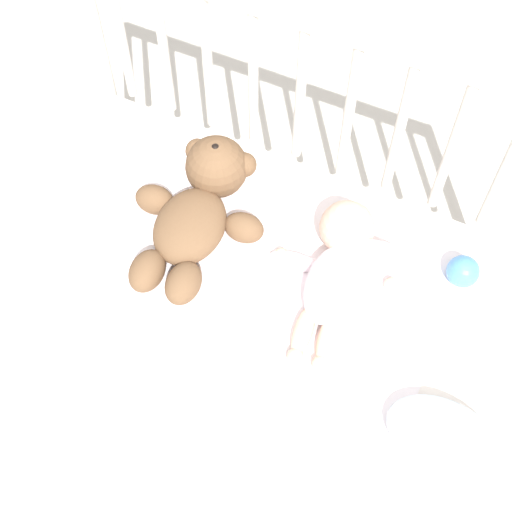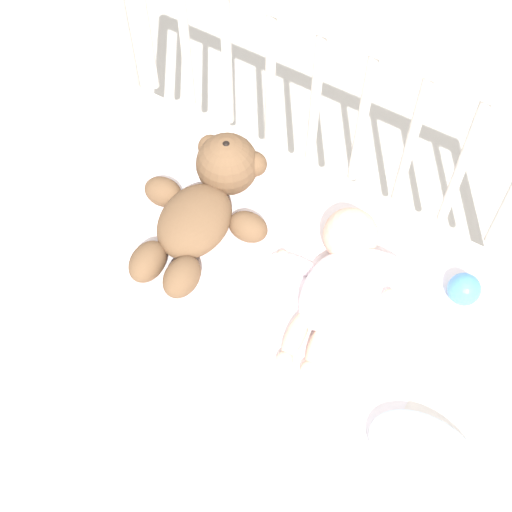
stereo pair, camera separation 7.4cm
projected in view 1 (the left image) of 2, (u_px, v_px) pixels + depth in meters
ground_plane at (255, 363)px, 1.83m from camera, size 12.00×12.00×0.00m
crib_mattress at (255, 324)px, 1.64m from camera, size 1.15×0.61×0.45m
crib_rail at (323, 118)px, 1.49m from camera, size 1.15×0.04×0.85m
blanket at (255, 263)px, 1.46m from camera, size 0.79×0.49×0.01m
teddy_bear at (200, 205)px, 1.48m from camera, size 0.29×0.39×0.14m
baby at (336, 264)px, 1.41m from camera, size 0.27×0.36×0.11m
toy_ball at (463, 271)px, 1.42m from camera, size 0.07×0.07×0.07m
small_pillow at (444, 436)px, 1.24m from camera, size 0.21×0.14×0.06m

